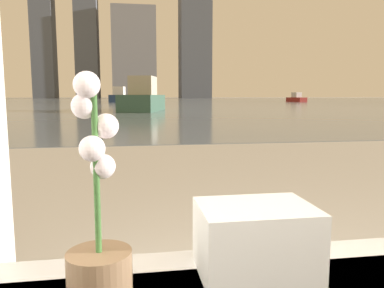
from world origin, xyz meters
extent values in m
cylinder|color=#8C6B4C|center=(-0.49, 0.78, 0.58)|extent=(0.13, 0.13, 0.10)
cylinder|color=#38662D|center=(-0.49, 0.78, 0.79)|extent=(0.01, 0.01, 0.33)
sphere|color=silver|center=(-0.50, 0.77, 0.95)|extent=(0.05, 0.05, 0.05)
sphere|color=silver|center=(-0.51, 0.79, 0.91)|extent=(0.05, 0.05, 0.05)
sphere|color=silver|center=(-0.47, 0.80, 0.87)|extent=(0.05, 0.05, 0.05)
sphere|color=silver|center=(-0.49, 0.77, 0.84)|extent=(0.05, 0.05, 0.05)
sphere|color=silver|center=(-0.47, 0.80, 0.80)|extent=(0.05, 0.05, 0.05)
cube|color=white|center=(-0.14, 0.85, 0.54)|extent=(0.26, 0.20, 0.04)
cube|color=white|center=(-0.14, 0.85, 0.58)|extent=(0.26, 0.20, 0.04)
cube|color=white|center=(-0.14, 0.85, 0.62)|extent=(0.26, 0.20, 0.04)
cube|color=white|center=(-0.14, 0.85, 0.66)|extent=(0.26, 0.20, 0.04)
cube|color=slate|center=(0.00, 62.00, 0.01)|extent=(180.00, 110.00, 0.01)
cube|color=#335647|center=(0.23, 22.40, 0.48)|extent=(3.01, 5.65, 0.94)
cube|color=#B2A893|center=(0.23, 22.40, 1.49)|extent=(1.76, 2.26, 1.07)
cube|color=navy|center=(-2.08, 51.42, 0.49)|extent=(2.58, 5.69, 0.96)
cube|color=silver|center=(-2.08, 51.42, 1.52)|extent=(1.63, 2.22, 1.10)
cube|color=maroon|center=(22.31, 49.76, 0.31)|extent=(1.70, 3.61, 0.61)
cube|color=silver|center=(22.31, 49.76, 0.96)|extent=(1.05, 1.42, 0.69)
cube|color=#4C515B|center=(-13.32, 118.00, 16.91)|extent=(6.50, 8.11, 33.82)
cube|color=slate|center=(0.48, 118.00, 13.32)|extent=(12.83, 12.95, 26.64)
camera|label=1|loc=(-0.42, 0.06, 0.93)|focal=35.00mm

